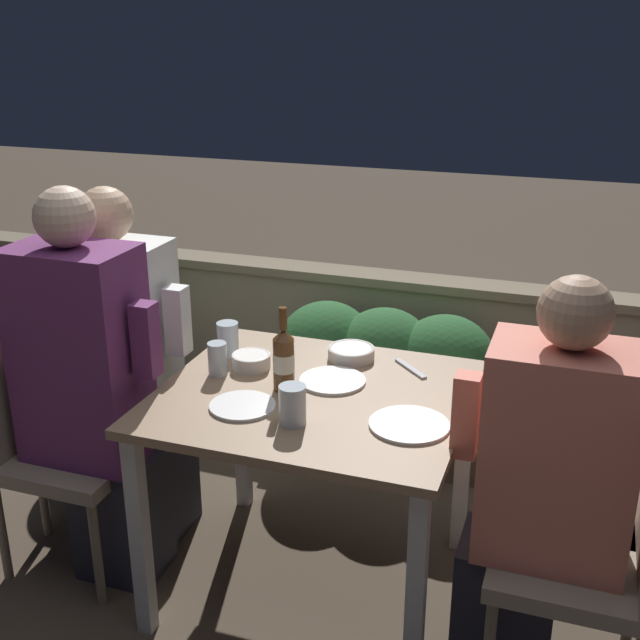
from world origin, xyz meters
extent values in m
plane|color=brown|center=(0.00, 0.00, 0.00)|extent=(16.00, 16.00, 0.00)
cube|color=gray|center=(0.00, 1.36, 0.33)|extent=(9.00, 0.14, 0.66)
cube|color=gray|center=(0.00, 1.36, 0.68)|extent=(9.00, 0.18, 0.04)
cube|color=#937556|center=(0.00, 0.00, 0.72)|extent=(0.96, 0.85, 0.03)
cube|color=silver|center=(-0.43, -0.38, 0.35)|extent=(0.05, 0.05, 0.70)
cube|color=silver|center=(0.43, -0.38, 0.35)|extent=(0.05, 0.05, 0.70)
cube|color=silver|center=(-0.43, 0.38, 0.35)|extent=(0.05, 0.05, 0.70)
cube|color=silver|center=(0.43, 0.38, 0.35)|extent=(0.05, 0.05, 0.70)
cube|color=brown|center=(-0.02, 0.97, 0.14)|extent=(0.96, 0.36, 0.28)
ellipsoid|color=#2D6633|center=(-0.29, 0.97, 0.46)|extent=(0.43, 0.47, 0.41)
ellipsoid|color=#2D6633|center=(-0.02, 0.97, 0.46)|extent=(0.43, 0.47, 0.41)
ellipsoid|color=#2D6633|center=(0.24, 0.97, 0.46)|extent=(0.43, 0.47, 0.41)
cube|color=gray|center=(-0.83, -0.13, 0.42)|extent=(0.44, 0.44, 0.05)
cube|color=gray|center=(-1.02, -0.13, 0.68)|extent=(0.06, 0.44, 0.47)
cylinder|color=#7F705B|center=(-1.01, -0.32, 0.20)|extent=(0.03, 0.03, 0.39)
cylinder|color=#7F705B|center=(-0.64, -0.32, 0.20)|extent=(0.03, 0.03, 0.39)
cylinder|color=#7F705B|center=(-1.01, 0.06, 0.20)|extent=(0.03, 0.03, 0.39)
cylinder|color=#7F705B|center=(-0.64, 0.06, 0.20)|extent=(0.03, 0.03, 0.39)
cube|color=#282833|center=(-0.66, -0.13, 0.22)|extent=(0.27, 0.23, 0.44)
cube|color=#6B2D66|center=(-0.76, -0.13, 0.81)|extent=(0.39, 0.26, 0.72)
cube|color=#6B2D66|center=(-0.51, -0.13, 0.89)|extent=(0.07, 0.07, 0.24)
sphere|color=beige|center=(-0.76, -0.13, 1.26)|extent=(0.19, 0.19, 0.19)
cube|color=gray|center=(-0.86, 0.13, 0.42)|extent=(0.44, 0.44, 0.05)
cube|color=gray|center=(-1.05, 0.13, 0.68)|extent=(0.06, 0.44, 0.47)
cylinder|color=#7F705B|center=(-1.05, -0.06, 0.20)|extent=(0.03, 0.03, 0.39)
cylinder|color=#7F705B|center=(-0.67, -0.06, 0.20)|extent=(0.03, 0.03, 0.39)
cylinder|color=#7F705B|center=(-1.05, 0.32, 0.20)|extent=(0.03, 0.03, 0.39)
cylinder|color=#7F705B|center=(-0.67, 0.32, 0.20)|extent=(0.03, 0.03, 0.39)
cube|color=#282833|center=(-0.69, 0.13, 0.22)|extent=(0.27, 0.23, 0.44)
cube|color=white|center=(-0.79, 0.13, 0.78)|extent=(0.39, 0.26, 0.67)
cube|color=white|center=(-0.54, 0.13, 0.86)|extent=(0.07, 0.07, 0.24)
sphere|color=tan|center=(-0.79, 0.13, 1.21)|extent=(0.19, 0.19, 0.19)
cube|color=gray|center=(0.82, -0.17, 0.42)|extent=(0.44, 0.44, 0.05)
cylinder|color=#7F705B|center=(0.63, 0.02, 0.20)|extent=(0.03, 0.03, 0.39)
cylinder|color=#7F705B|center=(1.01, 0.02, 0.20)|extent=(0.03, 0.03, 0.39)
cube|color=#282833|center=(0.65, -0.17, 0.22)|extent=(0.28, 0.23, 0.44)
cube|color=#E07A66|center=(0.75, -0.17, 0.75)|extent=(0.40, 0.26, 0.61)
cube|color=#E07A66|center=(0.50, -0.17, 0.82)|extent=(0.07, 0.07, 0.24)
sphere|color=tan|center=(0.75, -0.17, 1.15)|extent=(0.19, 0.19, 0.19)
cube|color=gray|center=(0.85, 0.12, 0.42)|extent=(0.44, 0.44, 0.05)
cylinder|color=#7F705B|center=(0.66, -0.07, 0.20)|extent=(0.03, 0.03, 0.39)
cylinder|color=#7F705B|center=(0.66, 0.31, 0.20)|extent=(0.03, 0.03, 0.39)
cylinder|color=brown|center=(-0.09, -0.01, 0.82)|extent=(0.07, 0.07, 0.17)
cylinder|color=beige|center=(-0.09, -0.01, 0.83)|extent=(0.07, 0.07, 0.06)
cone|color=brown|center=(-0.09, -0.01, 0.92)|extent=(0.07, 0.07, 0.03)
cylinder|color=brown|center=(-0.09, -0.01, 0.97)|extent=(0.03, 0.03, 0.07)
cylinder|color=white|center=(0.33, -0.12, 0.74)|extent=(0.23, 0.23, 0.01)
cylinder|color=white|center=(0.03, 0.09, 0.74)|extent=(0.21, 0.21, 0.01)
cylinder|color=white|center=(-0.17, -0.17, 0.74)|extent=(0.20, 0.20, 0.01)
cylinder|color=silver|center=(0.03, 0.30, 0.75)|extent=(0.16, 0.16, 0.04)
torus|color=silver|center=(0.03, 0.30, 0.77)|extent=(0.16, 0.16, 0.01)
cylinder|color=silver|center=(-0.26, 0.11, 0.76)|extent=(0.13, 0.13, 0.05)
torus|color=silver|center=(-0.26, 0.11, 0.78)|extent=(0.13, 0.13, 0.01)
cylinder|color=silver|center=(0.01, -0.21, 0.79)|extent=(0.08, 0.08, 0.12)
cylinder|color=silver|center=(-0.38, 0.19, 0.79)|extent=(0.08, 0.08, 0.12)
cylinder|color=silver|center=(-0.34, 0.03, 0.79)|extent=(0.06, 0.06, 0.11)
cube|color=silver|center=(0.25, 0.27, 0.74)|extent=(0.13, 0.13, 0.01)
cylinder|color=brown|center=(-1.19, 0.79, 0.11)|extent=(0.30, 0.30, 0.23)
cylinder|color=#47331E|center=(-1.19, 0.79, 0.33)|extent=(0.04, 0.04, 0.21)
ellipsoid|color=#2D6633|center=(-1.19, 0.79, 0.60)|extent=(0.42, 0.42, 0.37)
camera|label=1|loc=(0.76, -2.13, 1.83)|focal=45.00mm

